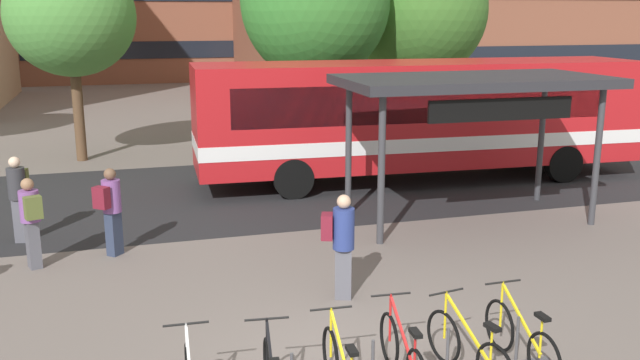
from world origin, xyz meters
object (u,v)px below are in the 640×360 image
object	(u,v)px
parked_bicycle_yellow_4	(468,351)
street_tree_3	(418,10)
city_bus	(422,115)
parked_bicycle_red_3	(402,356)
street_tree_2	(315,0)
transit_shelter	(474,87)
street_tree_0	(71,16)
commuter_maroon_pack_3	(341,240)
parked_bicycle_yellow_5	(521,340)
commuter_olive_pack_2	(31,217)
commuter_maroon_pack_5	(111,206)
commuter_olive_pack_0	(18,193)

from	to	relation	value
parked_bicycle_yellow_4	street_tree_3	bearing A→B (deg)	-31.72
city_bus	parked_bicycle_red_3	bearing A→B (deg)	-112.62
street_tree_2	transit_shelter	bearing A→B (deg)	-85.37
parked_bicycle_yellow_4	street_tree_2	world-z (taller)	street_tree_2
street_tree_0	street_tree_2	world-z (taller)	street_tree_2
street_tree_3	street_tree_2	bearing A→B (deg)	-161.44
commuter_maroon_pack_3	street_tree_0	distance (m)	13.67
parked_bicycle_red_3	parked_bicycle_yellow_5	bearing A→B (deg)	-87.43
street_tree_3	parked_bicycle_yellow_5	bearing A→B (deg)	-109.64
parked_bicycle_red_3	commuter_olive_pack_2	bearing A→B (deg)	43.95
parked_bicycle_red_3	commuter_olive_pack_2	world-z (taller)	commuter_olive_pack_2
city_bus	commuter_olive_pack_2	size ratio (longest dim) A/B	7.37
transit_shelter	commuter_maroon_pack_5	size ratio (longest dim) A/B	3.41
parked_bicycle_yellow_4	commuter_maroon_pack_3	size ratio (longest dim) A/B	1.00
commuter_maroon_pack_5	street_tree_3	xyz separation A→B (m)	(11.08, 11.19, 3.61)
street_tree_2	street_tree_3	size ratio (longest dim) A/B	1.06
parked_bicycle_red_3	parked_bicycle_yellow_4	world-z (taller)	same
parked_bicycle_yellow_5	street_tree_3	world-z (taller)	street_tree_3
commuter_olive_pack_0	parked_bicycle_yellow_5	bearing A→B (deg)	53.76
city_bus	street_tree_0	world-z (taller)	street_tree_0
street_tree_3	transit_shelter	bearing A→B (deg)	-108.05
parked_bicycle_red_3	parked_bicycle_yellow_5	world-z (taller)	same
commuter_olive_pack_2	commuter_maroon_pack_3	size ratio (longest dim) A/B	0.96
commuter_maroon_pack_3	street_tree_3	bearing A→B (deg)	81.74
parked_bicycle_yellow_5	street_tree_2	bearing A→B (deg)	-6.95
commuter_maroon_pack_3	commuter_olive_pack_0	bearing A→B (deg)	158.81
parked_bicycle_yellow_4	parked_bicycle_red_3	bearing A→B (deg)	72.00
parked_bicycle_yellow_5	street_tree_2	world-z (taller)	street_tree_2
commuter_maroon_pack_3	commuter_maroon_pack_5	bearing A→B (deg)	157.76
city_bus	street_tree_0	distance (m)	10.78
commuter_olive_pack_0	street_tree_2	size ratio (longest dim) A/B	0.23
parked_bicycle_yellow_5	parked_bicycle_yellow_4	bearing A→B (deg)	95.73
transit_shelter	commuter_olive_pack_0	bearing A→B (deg)	173.70
parked_bicycle_yellow_5	commuter_olive_pack_2	xyz separation A→B (m)	(-6.33, 5.59, 0.57)
street_tree_0	parked_bicycle_yellow_5	bearing A→B (deg)	-68.90
city_bus	commuter_maroon_pack_5	size ratio (longest dim) A/B	7.26
transit_shelter	street_tree_2	distance (m)	9.74
parked_bicycle_yellow_4	parked_bicycle_yellow_5	size ratio (longest dim) A/B	0.99
city_bus	commuter_olive_pack_0	size ratio (longest dim) A/B	7.02
commuter_maroon_pack_3	commuter_olive_pack_2	bearing A→B (deg)	169.50
transit_shelter	commuter_maroon_pack_5	distance (m)	7.76
city_bus	parked_bicycle_red_3	size ratio (longest dim) A/B	7.04
parked_bicycle_yellow_4	parked_bicycle_yellow_5	distance (m)	0.79
commuter_maroon_pack_3	commuter_maroon_pack_5	xyz separation A→B (m)	(-3.48, 3.13, -0.02)
parked_bicycle_yellow_4	commuter_maroon_pack_5	size ratio (longest dim) A/B	1.02
city_bus	parked_bicycle_yellow_4	xyz separation A→B (m)	(-3.91, -10.05, -1.39)
commuter_maroon_pack_5	street_tree_3	world-z (taller)	street_tree_3
parked_bicycle_yellow_4	commuter_olive_pack_2	world-z (taller)	commuter_olive_pack_2
parked_bicycle_yellow_4	commuter_olive_pack_2	bearing A→B (deg)	34.41
parked_bicycle_yellow_5	commuter_olive_pack_0	distance (m)	9.96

